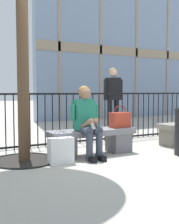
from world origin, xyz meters
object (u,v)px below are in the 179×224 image
Objects in this scene: handbag_on_bench at (120,120)px; shopping_bag at (61,150)px; stone_bench at (92,139)px; seated_person_with_phone at (87,119)px; bystander_at_railing at (113,96)px.

shopping_bag is at bearing -167.04° from handbag_on_bench.
stone_bench is 0.44m from seated_person_with_phone.
stone_bench is 1.32× the size of seated_person_with_phone.
handbag_on_bench is 0.80× the size of shopping_bag.
handbag_on_bench is (0.75, 0.12, -0.05)m from seated_person_with_phone.
seated_person_with_phone is 0.73m from shopping_bag.
bystander_at_railing is at bearing 60.29° from handbag_on_bench.
shopping_bag is 0.30× the size of bystander_at_railing.
handbag_on_bench is (0.58, -0.01, 0.33)m from stone_bench.
stone_bench is at bearing 36.75° from seated_person_with_phone.
handbag_on_bench is at bearing -0.99° from stone_bench.
bystander_at_railing reaches higher than shopping_bag.
seated_person_with_phone is (-0.17, -0.13, 0.38)m from stone_bench.
seated_person_with_phone reaches higher than shopping_bag.
shopping_bag is at bearing -161.85° from seated_person_with_phone.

